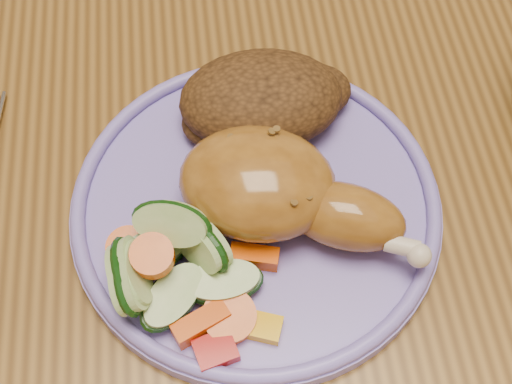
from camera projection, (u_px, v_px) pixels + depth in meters
dining_table at (299, 171)px, 0.61m from camera, size 0.90×1.40×0.75m
plate at (256, 208)px, 0.49m from camera, size 0.25×0.25×0.01m
plate_rim at (256, 200)px, 0.48m from camera, size 0.25×0.25×0.01m
chicken_leg at (279, 191)px, 0.46m from camera, size 0.16×0.12×0.05m
rice_pilaf at (264, 100)px, 0.50m from camera, size 0.12×0.08×0.05m
vegetable_pile at (173, 269)px, 0.44m from camera, size 0.12×0.11×0.06m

